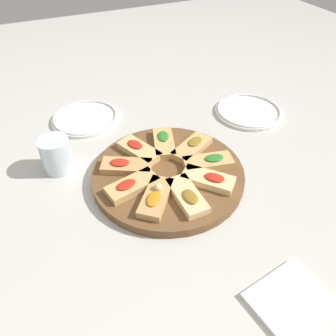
{
  "coord_description": "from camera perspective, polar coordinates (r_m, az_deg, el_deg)",
  "views": [
    {
      "loc": [
        -0.26,
        -0.58,
        0.59
      ],
      "look_at": [
        0.0,
        0.0,
        0.03
      ],
      "focal_mm": 35.0,
      "sensor_mm": 36.0,
      "label": 1
    }
  ],
  "objects": [
    {
      "name": "ground_plane",
      "position": [
        0.87,
        0.0,
        -1.66
      ],
      "size": [
        3.0,
        3.0,
        0.0
      ],
      "primitive_type": "plane",
      "color": "beige"
    },
    {
      "name": "serving_board",
      "position": [
        0.86,
        0.0,
        -1.07
      ],
      "size": [
        0.4,
        0.4,
        0.02
      ],
      "primitive_type": "cylinder",
      "color": "brown",
      "rests_on": "ground_plane"
    },
    {
      "name": "focaccia_slice_0",
      "position": [
        0.82,
        7.05,
        -1.95
      ],
      "size": [
        0.13,
        0.13,
        0.03
      ],
      "color": "#E5C689",
      "rests_on": "serving_board"
    },
    {
      "name": "focaccia_slice_1",
      "position": [
        0.87,
        7.07,
        1.05
      ],
      "size": [
        0.14,
        0.08,
        0.03
      ],
      "color": "tan",
      "rests_on": "serving_board"
    },
    {
      "name": "focaccia_slice_2",
      "position": [
        0.92,
        4.2,
        3.63
      ],
      "size": [
        0.14,
        0.11,
        0.03
      ],
      "color": "tan",
      "rests_on": "serving_board"
    },
    {
      "name": "focaccia_slice_3",
      "position": [
        0.93,
        -0.72,
        4.48
      ],
      "size": [
        0.09,
        0.14,
        0.03
      ],
      "color": "tan",
      "rests_on": "serving_board"
    },
    {
      "name": "focaccia_slice_4",
      "position": [
        0.91,
        -5.07,
        3.16
      ],
      "size": [
        0.1,
        0.14,
        0.03
      ],
      "color": "#DBB775",
      "rests_on": "serving_board"
    },
    {
      "name": "focaccia_slice_5",
      "position": [
        0.86,
        -7.32,
        0.35
      ],
      "size": [
        0.14,
        0.11,
        0.03
      ],
      "color": "tan",
      "rests_on": "serving_board"
    },
    {
      "name": "focaccia_slice_6",
      "position": [
        0.8,
        -6.29,
        -3.04
      ],
      "size": [
        0.14,
        0.08,
        0.03
      ],
      "color": "tan",
      "rests_on": "serving_board"
    },
    {
      "name": "focaccia_slice_7",
      "position": [
        0.77,
        -2.12,
        -5.07
      ],
      "size": [
        0.13,
        0.14,
        0.03
      ],
      "color": "tan",
      "rests_on": "serving_board"
    },
    {
      "name": "focaccia_slice_8",
      "position": [
        0.78,
        3.39,
        -4.82
      ],
      "size": [
        0.06,
        0.13,
        0.03
      ],
      "color": "#E5C689",
      "rests_on": "serving_board"
    },
    {
      "name": "plate_left",
      "position": [
        1.12,
        -14.2,
        8.48
      ],
      "size": [
        0.22,
        0.22,
        0.02
      ],
      "color": "white",
      "rests_on": "ground_plane"
    },
    {
      "name": "plate_right",
      "position": [
        1.16,
        13.86,
        9.6
      ],
      "size": [
        0.22,
        0.22,
        0.02
      ],
      "color": "white",
      "rests_on": "ground_plane"
    },
    {
      "name": "water_glass",
      "position": [
        0.92,
        -18.88,
        2.23
      ],
      "size": [
        0.08,
        0.08,
        0.1
      ],
      "primitive_type": "cylinder",
      "color": "silver",
      "rests_on": "ground_plane"
    },
    {
      "name": "napkin_stack",
      "position": [
        0.7,
        20.48,
        -20.9
      ],
      "size": [
        0.16,
        0.14,
        0.01
      ],
      "primitive_type": "cube",
      "rotation": [
        0.0,
        0.0,
        0.15
      ],
      "color": "white",
      "rests_on": "ground_plane"
    }
  ]
}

